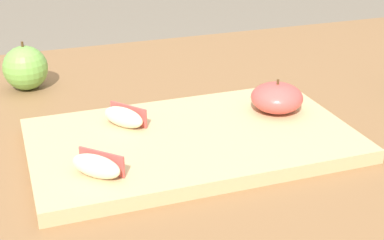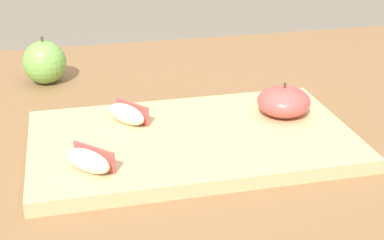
{
  "view_description": "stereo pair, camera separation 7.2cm",
  "coord_description": "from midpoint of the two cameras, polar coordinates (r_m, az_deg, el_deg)",
  "views": [
    {
      "loc": [
        -0.21,
        -0.69,
        1.11
      ],
      "look_at": [
        0.01,
        -0.07,
        0.81
      ],
      "focal_mm": 52.5,
      "sensor_mm": 36.0,
      "label": 1
    },
    {
      "loc": [
        -0.14,
        -0.71,
        1.11
      ],
      "look_at": [
        0.01,
        -0.07,
        0.81
      ],
      "focal_mm": 52.5,
      "sensor_mm": 36.0,
      "label": 2
    }
  ],
  "objects": [
    {
      "name": "dining_table",
      "position": [
        0.84,
        -4.95,
        -6.89
      ],
      "size": [
        1.5,
        0.85,
        0.77
      ],
      "color": "brown",
      "rests_on": "ground_plane"
    },
    {
      "name": "cutting_board",
      "position": [
        0.73,
        -2.81,
        -2.13
      ],
      "size": [
        0.42,
        0.25,
        0.02
      ],
      "color": "tan",
      "rests_on": "dining_table"
    },
    {
      "name": "apple_half_skin_up",
      "position": [
        0.8,
        6.06,
        2.22
      ],
      "size": [
        0.07,
        0.07,
        0.05
      ],
      "color": "#D14C47",
      "rests_on": "cutting_board"
    },
    {
      "name": "apple_wedge_front",
      "position": [
        0.76,
        -9.67,
        0.25
      ],
      "size": [
        0.06,
        0.06,
        0.03
      ],
      "color": "beige",
      "rests_on": "cutting_board"
    },
    {
      "name": "apple_wedge_middle",
      "position": [
        0.64,
        -12.88,
        -4.65
      ],
      "size": [
        0.06,
        0.06,
        0.03
      ],
      "color": "beige",
      "rests_on": "cutting_board"
    },
    {
      "name": "whole_apple_granny_green",
      "position": [
        0.97,
        -18.66,
        5.0
      ],
      "size": [
        0.07,
        0.07,
        0.08
      ],
      "color": "#70AD47",
      "rests_on": "dining_table"
    }
  ]
}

